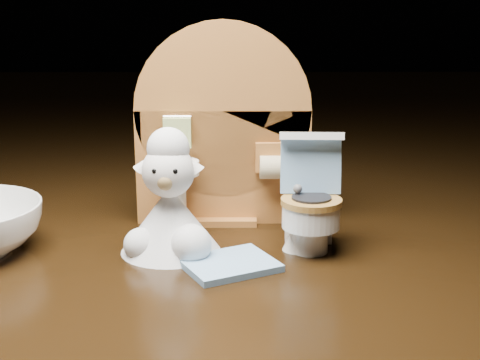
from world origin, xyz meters
name	(u,v)px	position (x,y,z in m)	size (l,w,h in m)	color
backdrop_panel	(222,136)	(0.00, 0.06, 0.07)	(0.13, 0.05, 0.15)	#A5642B
toy_toilet	(310,206)	(0.06, 0.01, 0.03)	(0.04, 0.05, 0.08)	white
bath_mat	(229,264)	(0.01, -0.03, 0.00)	(0.06, 0.05, 0.00)	#77A2CA
toilet_brush	(297,233)	(0.05, 0.00, 0.01)	(0.02, 0.02, 0.05)	white
plush_lamb	(170,209)	(-0.03, 0.00, 0.03)	(0.07, 0.07, 0.09)	white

